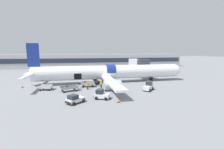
{
  "coord_description": "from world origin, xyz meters",
  "views": [
    {
      "loc": [
        -7.11,
        -34.06,
        7.67
      ],
      "look_at": [
        0.96,
        1.83,
        2.22
      ],
      "focal_mm": 24.0,
      "sensor_mm": 36.0,
      "label": 1
    }
  ],
  "objects_px": {
    "airplane": "(108,72)",
    "ground_crew_driver": "(104,83)",
    "ground_crew_loader_a": "(101,84)",
    "baggage_cart_empty": "(46,88)",
    "baggage_tug_rear": "(148,87)",
    "ground_crew_loader_b": "(105,81)",
    "baggage_tug_lead": "(75,99)",
    "baggage_cart_queued": "(69,88)",
    "baggage_cart_loading": "(88,84)",
    "ground_crew_supervisor": "(88,86)",
    "baggage_tug_mid": "(102,95)"
  },
  "relations": [
    {
      "from": "airplane",
      "to": "ground_crew_driver",
      "type": "height_order",
      "value": "airplane"
    },
    {
      "from": "ground_crew_loader_a",
      "to": "baggage_cart_empty",
      "type": "bearing_deg",
      "value": 176.38
    },
    {
      "from": "baggage_tug_rear",
      "to": "ground_crew_loader_b",
      "type": "bearing_deg",
      "value": 139.47
    },
    {
      "from": "airplane",
      "to": "baggage_tug_lead",
      "type": "bearing_deg",
      "value": -119.29
    },
    {
      "from": "airplane",
      "to": "ground_crew_loader_a",
      "type": "distance_m",
      "value": 6.56
    },
    {
      "from": "airplane",
      "to": "ground_crew_loader_b",
      "type": "relative_size",
      "value": 22.05
    },
    {
      "from": "baggage_tug_rear",
      "to": "baggage_cart_queued",
      "type": "bearing_deg",
      "value": 170.46
    },
    {
      "from": "baggage_cart_loading",
      "to": "ground_crew_driver",
      "type": "relative_size",
      "value": 2.43
    },
    {
      "from": "baggage_cart_queued",
      "to": "baggage_cart_empty",
      "type": "xyz_separation_m",
      "value": [
        -4.68,
        2.07,
        -0.09
      ]
    },
    {
      "from": "baggage_cart_queued",
      "to": "ground_crew_driver",
      "type": "bearing_deg",
      "value": 15.11
    },
    {
      "from": "ground_crew_loader_a",
      "to": "baggage_tug_rear",
      "type": "bearing_deg",
      "value": -23.55
    },
    {
      "from": "baggage_tug_lead",
      "to": "baggage_cart_loading",
      "type": "distance_m",
      "value": 10.97
    },
    {
      "from": "baggage_cart_queued",
      "to": "baggage_cart_empty",
      "type": "height_order",
      "value": "baggage_cart_queued"
    },
    {
      "from": "baggage_cart_queued",
      "to": "baggage_cart_empty",
      "type": "bearing_deg",
      "value": 156.15
    },
    {
      "from": "baggage_cart_queued",
      "to": "ground_crew_supervisor",
      "type": "distance_m",
      "value": 3.67
    },
    {
      "from": "baggage_tug_mid",
      "to": "ground_crew_loader_b",
      "type": "height_order",
      "value": "ground_crew_loader_b"
    },
    {
      "from": "baggage_cart_loading",
      "to": "ground_crew_loader_a",
      "type": "distance_m",
      "value": 3.26
    },
    {
      "from": "baggage_tug_mid",
      "to": "baggage_cart_queued",
      "type": "height_order",
      "value": "baggage_tug_mid"
    },
    {
      "from": "baggage_tug_rear",
      "to": "ground_crew_supervisor",
      "type": "xyz_separation_m",
      "value": [
        -12.11,
        3.31,
        0.06
      ]
    },
    {
      "from": "baggage_cart_loading",
      "to": "baggage_tug_rear",
      "type": "bearing_deg",
      "value": -26.16
    },
    {
      "from": "baggage_cart_loading",
      "to": "baggage_cart_queued",
      "type": "bearing_deg",
      "value": -140.35
    },
    {
      "from": "baggage_tug_mid",
      "to": "baggage_tug_rear",
      "type": "bearing_deg",
      "value": 19.19
    },
    {
      "from": "ground_crew_loader_a",
      "to": "ground_crew_driver",
      "type": "bearing_deg",
      "value": 37.66
    },
    {
      "from": "ground_crew_loader_a",
      "to": "airplane",
      "type": "bearing_deg",
      "value": 63.78
    },
    {
      "from": "baggage_tug_lead",
      "to": "baggage_cart_queued",
      "type": "height_order",
      "value": "baggage_tug_lead"
    },
    {
      "from": "baggage_cart_loading",
      "to": "baggage_tug_mid",
      "type": "bearing_deg",
      "value": -80.09
    },
    {
      "from": "ground_crew_driver",
      "to": "ground_crew_supervisor",
      "type": "xyz_separation_m",
      "value": [
        -3.73,
        -1.32,
        -0.04
      ]
    },
    {
      "from": "ground_crew_supervisor",
      "to": "airplane",
      "type": "bearing_deg",
      "value": 48.1
    },
    {
      "from": "airplane",
      "to": "ground_crew_driver",
      "type": "relative_size",
      "value": 25.16
    },
    {
      "from": "baggage_cart_empty",
      "to": "ground_crew_loader_a",
      "type": "xyz_separation_m",
      "value": [
        11.21,
        -0.71,
        0.4
      ]
    },
    {
      "from": "baggage_tug_mid",
      "to": "ground_crew_loader_a",
      "type": "xyz_separation_m",
      "value": [
        1.04,
        7.56,
        0.22
      ]
    },
    {
      "from": "baggage_tug_mid",
      "to": "baggage_tug_lead",
      "type": "bearing_deg",
      "value": -163.72
    },
    {
      "from": "ground_crew_loader_b",
      "to": "ground_crew_driver",
      "type": "height_order",
      "value": "ground_crew_loader_b"
    },
    {
      "from": "airplane",
      "to": "baggage_cart_empty",
      "type": "distance_m",
      "value": 15.02
    },
    {
      "from": "ground_crew_supervisor",
      "to": "ground_crew_loader_a",
      "type": "bearing_deg",
      "value": 13.43
    },
    {
      "from": "baggage_cart_empty",
      "to": "baggage_tug_rear",
      "type": "bearing_deg",
      "value": -13.01
    },
    {
      "from": "baggage_tug_rear",
      "to": "ground_crew_supervisor",
      "type": "distance_m",
      "value": 12.55
    },
    {
      "from": "baggage_tug_mid",
      "to": "baggage_cart_loading",
      "type": "height_order",
      "value": "baggage_tug_mid"
    },
    {
      "from": "baggage_tug_mid",
      "to": "baggage_cart_empty",
      "type": "xyz_separation_m",
      "value": [
        -10.17,
        8.27,
        -0.18
      ]
    },
    {
      "from": "baggage_cart_loading",
      "to": "ground_crew_loader_a",
      "type": "bearing_deg",
      "value": -34.22
    },
    {
      "from": "airplane",
      "to": "baggage_tug_mid",
      "type": "distance_m",
      "value": 13.92
    },
    {
      "from": "baggage_tug_lead",
      "to": "baggage_tug_mid",
      "type": "bearing_deg",
      "value": 16.28
    },
    {
      "from": "baggage_tug_lead",
      "to": "ground_crew_loader_b",
      "type": "xyz_separation_m",
      "value": [
        6.61,
        11.57,
        0.38
      ]
    },
    {
      "from": "baggage_tug_mid",
      "to": "baggage_cart_empty",
      "type": "distance_m",
      "value": 13.11
    },
    {
      "from": "baggage_tug_lead",
      "to": "baggage_cart_empty",
      "type": "distance_m",
      "value": 11.19
    },
    {
      "from": "baggage_cart_loading",
      "to": "baggage_cart_queued",
      "type": "distance_m",
      "value": 5.0
    },
    {
      "from": "baggage_tug_rear",
      "to": "baggage_cart_empty",
      "type": "relative_size",
      "value": 0.89
    },
    {
      "from": "baggage_cart_empty",
      "to": "baggage_tug_lead",
      "type": "bearing_deg",
      "value": -58.32
    },
    {
      "from": "baggage_cart_queued",
      "to": "ground_crew_supervisor",
      "type": "relative_size",
      "value": 2.81
    },
    {
      "from": "baggage_cart_loading",
      "to": "ground_crew_loader_b",
      "type": "xyz_separation_m",
      "value": [
        3.96,
        0.93,
        0.38
      ]
    }
  ]
}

